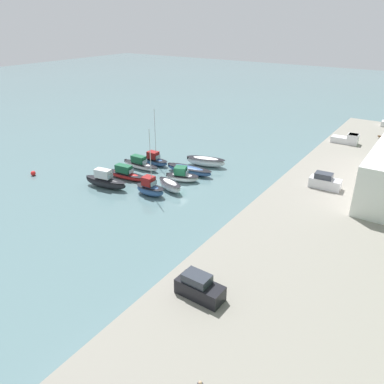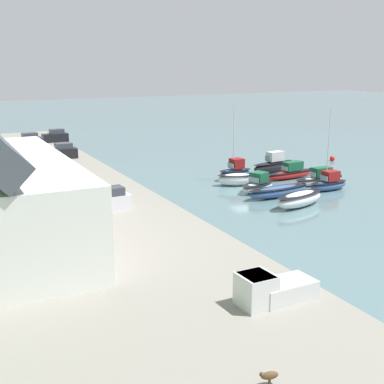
% 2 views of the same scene
% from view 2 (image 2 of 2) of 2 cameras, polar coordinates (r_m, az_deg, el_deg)
% --- Properties ---
extents(ground_plane, '(320.00, 320.00, 0.00)m').
position_cam_2_polar(ground_plane, '(65.18, 5.45, 0.35)').
color(ground_plane, slate).
extents(quay_promenade, '(102.44, 24.67, 1.77)m').
position_cam_2_polar(quay_promenade, '(56.30, -17.10, -1.48)').
color(quay_promenade, gray).
rests_on(quay_promenade, ground_plane).
extents(moored_boat_0, '(3.84, 7.25, 1.64)m').
position_cam_2_polar(moored_boat_0, '(57.91, 11.41, -0.73)').
color(moored_boat_0, white).
rests_on(moored_boat_0, ground_plane).
extents(moored_boat_1, '(2.69, 8.40, 1.28)m').
position_cam_2_polar(moored_boat_1, '(61.66, 9.20, 0.09)').
color(moored_boat_1, '#33568E').
rests_on(moored_boat_1, ground_plane).
extents(moored_boat_2, '(3.87, 5.67, 2.35)m').
position_cam_2_polar(moored_boat_2, '(63.67, 7.04, 0.76)').
color(moored_boat_2, silver).
rests_on(moored_boat_2, ground_plane).
extents(moored_boat_3, '(3.23, 5.26, 1.57)m').
position_cam_2_polar(moored_boat_3, '(66.56, 4.84, 1.38)').
color(moored_boat_3, white).
rests_on(moored_boat_3, ground_plane).
extents(moored_boat_4, '(2.21, 4.65, 9.90)m').
position_cam_2_polar(moored_boat_4, '(69.63, 4.65, 2.15)').
color(moored_boat_4, '#33568E').
rests_on(moored_boat_4, ground_plane).
extents(moored_boat_5, '(2.09, 5.41, 9.79)m').
position_cam_2_polar(moored_boat_5, '(66.05, 14.39, 0.92)').
color(moored_boat_5, '#33568E').
rests_on(moored_boat_5, ground_plane).
extents(moored_boat_6, '(1.80, 7.23, 2.21)m').
position_cam_2_polar(moored_boat_6, '(68.65, 13.45, 1.39)').
color(moored_boat_6, white).
rests_on(moored_boat_6, ground_plane).
extents(moored_boat_7, '(2.47, 7.87, 2.23)m').
position_cam_2_polar(moored_boat_7, '(71.56, 10.52, 2.05)').
color(moored_boat_7, red).
rests_on(moored_boat_7, ground_plane).
extents(moored_boat_8, '(2.83, 7.29, 2.91)m').
position_cam_2_polar(moored_boat_8, '(74.93, 8.68, 2.88)').
color(moored_boat_8, black).
rests_on(moored_boat_8, ground_plane).
extents(parked_car_0, '(2.19, 4.35, 2.16)m').
position_cam_2_polar(parked_car_0, '(89.46, -17.04, 5.26)').
color(parked_car_0, navy).
rests_on(parked_car_0, quay_promenade).
extents(parked_car_1, '(1.88, 4.23, 2.16)m').
position_cam_2_polar(parked_car_1, '(93.18, -14.36, 5.77)').
color(parked_car_1, black).
rests_on(parked_car_1, quay_promenade).
extents(parked_car_2, '(2.06, 4.30, 2.16)m').
position_cam_2_polar(parked_car_2, '(49.58, -8.92, -0.92)').
color(parked_car_2, silver).
rests_on(parked_car_2, quay_promenade).
extents(parked_car_3, '(1.90, 4.24, 2.16)m').
position_cam_2_polar(parked_car_3, '(77.09, -13.69, 4.17)').
color(parked_car_3, black).
rests_on(parked_car_3, quay_promenade).
extents(pickup_truck_1, '(2.13, 4.80, 1.90)m').
position_cam_2_polar(pickup_truck_1, '(31.17, 8.34, -10.22)').
color(pickup_truck_1, silver).
rests_on(pickup_truck_1, quay_promenade).
extents(person_on_quay, '(0.40, 0.40, 2.14)m').
position_cam_2_polar(person_on_quay, '(84.23, -18.59, 4.77)').
color(person_on_quay, '#232838').
rests_on(person_on_quay, quay_promenade).
extents(dog_on_quay, '(0.44, 0.88, 0.68)m').
position_cam_2_polar(dog_on_quay, '(24.21, 8.20, -18.82)').
color(dog_on_quay, brown).
rests_on(dog_on_quay, quay_promenade).
extents(mooring_buoy_0, '(0.79, 0.79, 0.79)m').
position_cam_2_polar(mooring_buoy_0, '(85.60, 14.74, 3.49)').
color(mooring_buoy_0, red).
rests_on(mooring_buoy_0, ground_plane).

